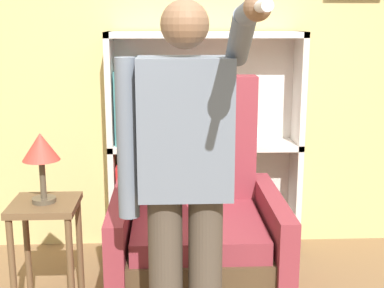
{
  "coord_description": "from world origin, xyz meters",
  "views": [
    {
      "loc": [
        -0.14,
        -1.78,
        1.64
      ],
      "look_at": [
        -0.02,
        0.72,
        1.06
      ],
      "focal_mm": 50.0,
      "sensor_mm": 36.0,
      "label": 1
    }
  ],
  "objects": [
    {
      "name": "bookcase",
      "position": [
        -0.02,
        1.87,
        0.76
      ],
      "size": [
        1.34,
        0.28,
        1.56
      ],
      "color": "silver",
      "rests_on": "ground_plane"
    },
    {
      "name": "side_table",
      "position": [
        -0.82,
        1.02,
        0.51
      ],
      "size": [
        0.36,
        0.36,
        0.67
      ],
      "color": "brown",
      "rests_on": "ground_plane"
    },
    {
      "name": "wall_back",
      "position": [
        0.01,
        2.03,
        1.4
      ],
      "size": [
        8.0,
        0.11,
        2.8
      ],
      "color": "tan",
      "rests_on": "ground_plane"
    },
    {
      "name": "table_lamp",
      "position": [
        -0.82,
        1.02,
        0.96
      ],
      "size": [
        0.2,
        0.2,
        0.38
      ],
      "color": "#4C4233",
      "rests_on": "side_table"
    },
    {
      "name": "person_standing",
      "position": [
        -0.07,
        0.38,
        0.98
      ],
      "size": [
        0.54,
        0.78,
        1.72
      ],
      "color": "#473D33",
      "rests_on": "ground_plane"
    },
    {
      "name": "armchair",
      "position": [
        0.02,
        1.13,
        0.4
      ],
      "size": [
        0.96,
        0.9,
        1.31
      ],
      "color": "#4C3823",
      "rests_on": "ground_plane"
    }
  ]
}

